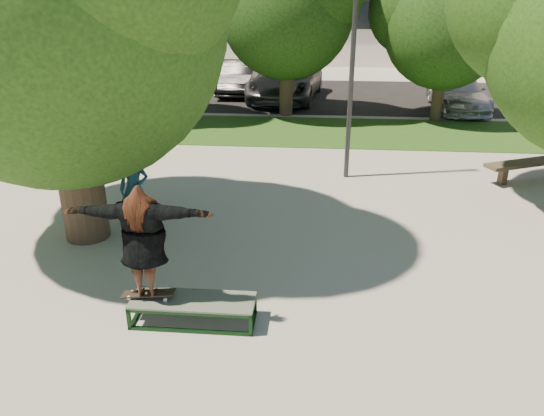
# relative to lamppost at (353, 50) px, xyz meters

# --- Properties ---
(ground) EXTENTS (120.00, 120.00, 0.00)m
(ground) POSITION_rel_lamppost_xyz_m (-1.00, -5.00, -3.15)
(ground) COLOR #A09C93
(ground) RESTS_ON ground
(grass_strip) EXTENTS (30.00, 4.00, 0.02)m
(grass_strip) POSITION_rel_lamppost_xyz_m (0.00, 4.50, -3.14)
(grass_strip) COLOR #204714
(grass_strip) RESTS_ON ground
(asphalt_strip) EXTENTS (40.00, 8.00, 0.01)m
(asphalt_strip) POSITION_rel_lamppost_xyz_m (-1.00, 11.00, -3.15)
(asphalt_strip) COLOR black
(asphalt_strip) RESTS_ON ground
(bg_tree_left) EXTENTS (5.28, 4.51, 5.77)m
(bg_tree_left) POSITION_rel_lamppost_xyz_m (-7.57, 6.07, 0.58)
(bg_tree_left) COLOR #38281E
(bg_tree_left) RESTS_ON ground
(bg_tree_mid) EXTENTS (5.76, 4.92, 6.24)m
(bg_tree_mid) POSITION_rel_lamppost_xyz_m (-2.08, 7.08, 0.87)
(bg_tree_mid) COLOR #38281E
(bg_tree_mid) RESTS_ON ground
(bg_tree_right) EXTENTS (5.04, 4.31, 5.43)m
(bg_tree_right) POSITION_rel_lamppost_xyz_m (3.43, 6.57, 0.34)
(bg_tree_right) COLOR #38281E
(bg_tree_right) RESTS_ON ground
(lamppost) EXTENTS (0.25, 0.15, 6.11)m
(lamppost) POSITION_rel_lamppost_xyz_m (0.00, 0.00, 0.00)
(lamppost) COLOR #2D2D30
(lamppost) RESTS_ON ground
(grind_box) EXTENTS (1.80, 0.60, 0.38)m
(grind_box) POSITION_rel_lamppost_xyz_m (-2.49, -6.65, -2.96)
(grind_box) COLOR black
(grind_box) RESTS_ON ground
(skater_rig) EXTENTS (2.06, 0.58, 1.75)m
(skater_rig) POSITION_rel_lamppost_xyz_m (-3.14, -6.65, -1.86)
(skater_rig) COLOR white
(skater_rig) RESTS_ON grind_box
(bystander) EXTENTS (0.64, 0.48, 1.61)m
(bystander) POSITION_rel_lamppost_xyz_m (-4.39, -3.42, -2.35)
(bystander) COLOR #164556
(bystander) RESTS_ON ground
(bench) EXTENTS (3.28, 1.82, 0.52)m
(bench) POSITION_rel_lamppost_xyz_m (4.99, 0.31, -2.71)
(bench) COLOR #493B2C
(bench) RESTS_ON ground
(car_silver_a) EXTENTS (1.65, 3.78, 1.27)m
(car_silver_a) POSITION_rel_lamppost_xyz_m (-8.50, 8.50, -2.52)
(car_silver_a) COLOR silver
(car_silver_a) RESTS_ON asphalt_strip
(car_dark) EXTENTS (1.54, 4.34, 1.43)m
(car_dark) POSITION_rel_lamppost_xyz_m (-4.43, 11.17, -2.44)
(car_dark) COLOR black
(car_dark) RESTS_ON asphalt_strip
(car_grey) EXTENTS (3.23, 5.97, 1.59)m
(car_grey) POSITION_rel_lamppost_xyz_m (-2.21, 9.90, -2.36)
(car_grey) COLOR #59595E
(car_grey) RESTS_ON asphalt_strip
(car_silver_b) EXTENTS (1.85, 4.54, 1.32)m
(car_silver_b) POSITION_rel_lamppost_xyz_m (4.70, 8.50, -2.49)
(car_silver_b) COLOR silver
(car_silver_b) RESTS_ON asphalt_strip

